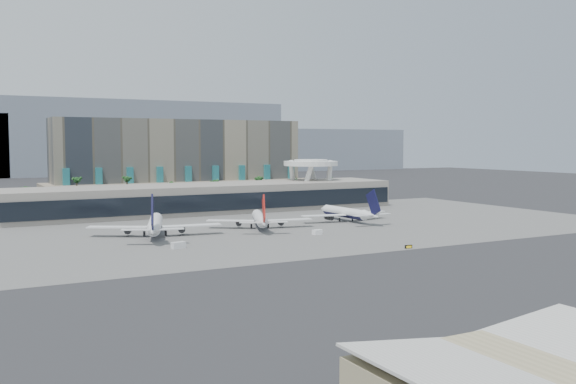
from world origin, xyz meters
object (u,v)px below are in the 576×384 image
airliner_left (155,225)px  taxiway_sign (408,247)px  service_vehicle_b (317,232)px  airliner_centre (260,219)px  airliner_right (347,213)px  service_vehicle_a (178,245)px

airliner_left → taxiway_sign: bearing=-27.1°
service_vehicle_b → airliner_centre: bearing=103.0°
airliner_right → service_vehicle_a: bearing=-160.1°
airliner_left → airliner_centre: (38.00, 1.65, -0.48)m
taxiway_sign → service_vehicle_b: bearing=108.1°
service_vehicle_a → taxiway_sign: 64.95m
airliner_centre → taxiway_sign: airliner_centre is taller
service_vehicle_a → taxiway_sign: size_ratio=1.65×
airliner_centre → taxiway_sign: 61.61m
airliner_right → airliner_centre: bearing=-178.3°
airliner_centre → taxiway_sign: (17.95, -58.87, -2.82)m
service_vehicle_a → service_vehicle_b: 49.05m
airliner_right → service_vehicle_b: airliner_right is taller
airliner_left → airliner_centre: size_ratio=1.16×
airliner_centre → taxiway_sign: size_ratio=15.53×
airliner_centre → airliner_left: bearing=-156.1°
airliner_left → airliner_centre: airliner_left is taller
service_vehicle_a → taxiway_sign: bearing=-38.6°
service_vehicle_b → service_vehicle_a: bearing=176.1°
service_vehicle_a → airliner_right: bearing=11.1°
airliner_right → service_vehicle_b: size_ratio=12.39×
service_vehicle_b → airliner_right: bearing=31.4°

